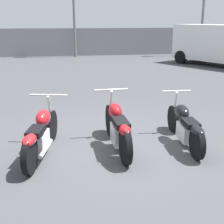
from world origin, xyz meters
TOP-DOWN VIEW (x-y plane):
  - ground_plane at (0.00, 0.00)m, footprint 60.00×60.00m
  - fence_back at (0.00, 15.58)m, footprint 40.00×0.04m
  - motorcycle_slot_0 at (-1.33, -0.29)m, footprint 0.78×2.05m
  - motorcycle_slot_1 at (0.06, -0.21)m, footprint 0.68×2.05m
  - motorcycle_slot_2 at (1.39, -0.20)m, footprint 0.60×2.00m
  - parked_van at (7.31, 9.71)m, footprint 4.11×5.22m

SIDE VIEW (x-z plane):
  - ground_plane at x=0.00m, z-range 0.00..0.00m
  - motorcycle_slot_2 at x=1.39m, z-range -0.08..0.86m
  - motorcycle_slot_0 at x=-1.33m, z-range -0.08..0.90m
  - motorcycle_slot_1 at x=0.06m, z-range -0.08..0.94m
  - fence_back at x=0.00m, z-range 0.00..1.79m
  - parked_van at x=7.31m, z-range 0.12..2.20m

